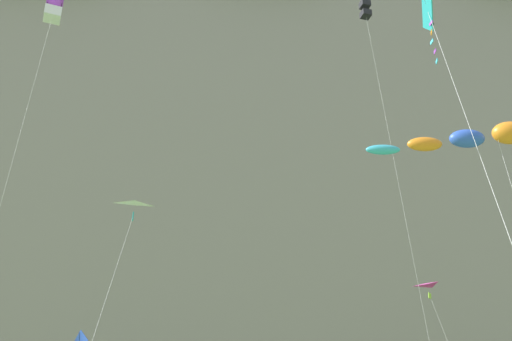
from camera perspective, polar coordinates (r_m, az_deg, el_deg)
cliff_face at (r=71.20m, az=0.33°, el=8.24°), size 180.00×27.14×84.29m
kite_delta_high_center at (r=23.61m, az=-11.90°, el=-4.55°), size 1.88×5.91×11.81m
kite_windsock_high_right at (r=28.07m, az=19.93°, el=2.93°), size 7.15×5.42×16.41m
kite_diamond_upper_right at (r=18.60m, az=16.55°, el=13.63°), size 0.64×6.20×16.14m
kite_delta_mid_center at (r=39.08m, az=16.78°, el=-11.84°), size 2.74×3.33×11.87m
kite_box_front_field at (r=42.80m, az=10.50°, el=14.73°), size 2.42×1.48×31.18m
kite_box_far_right at (r=34.52m, az=-18.86°, el=14.63°), size 1.67×2.14×25.44m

